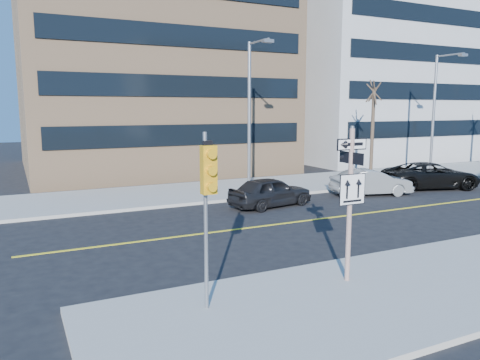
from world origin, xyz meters
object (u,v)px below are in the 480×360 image
sign_pole (350,195)px  parked_car_a (270,192)px  traffic_signal (208,184)px  streetlight_a (251,106)px  parked_car_b (371,182)px  streetlight_b (437,107)px  street_tree_west (374,94)px  parked_car_c (431,175)px

sign_pole → parked_car_a: size_ratio=0.96×
traffic_signal → streetlight_a: (8.00, 13.42, 1.73)m
traffic_signal → parked_car_b: bearing=36.5°
parked_car_b → traffic_signal: bearing=141.5°
parked_car_b → streetlight_a: bearing=73.1°
parked_car_a → streetlight_b: (14.82, 3.61, 4.04)m
sign_pole → streetlight_b: size_ratio=0.51×
parked_car_a → streetlight_b: streetlight_b is taller
streetlight_a → street_tree_west: bearing=3.5°
parked_car_b → streetlight_a: size_ratio=0.53×
parked_car_b → street_tree_west: street_tree_west is taller
parked_car_a → streetlight_a: streetlight_a is taller
traffic_signal → streetlight_a: bearing=59.2°
parked_car_a → streetlight_a: bearing=-22.8°
sign_pole → parked_car_c: 17.39m
traffic_signal → streetlight_a: streetlight_a is taller
streetlight_b → street_tree_west: (-5.00, 0.54, 0.77)m
parked_car_a → street_tree_west: bearing=-77.0°
parked_car_c → streetlight_b: size_ratio=0.69×
traffic_signal → street_tree_west: 22.14m
traffic_signal → streetlight_a: size_ratio=0.50×
parked_car_b → streetlight_b: bearing=-53.0°
sign_pole → streetlight_a: size_ratio=0.51×
streetlight_b → parked_car_a: bearing=-166.3°
streetlight_a → parked_car_c: bearing=-18.0°
sign_pole → street_tree_west: (13.00, 13.81, 3.09)m
parked_car_c → streetlight_a: streetlight_a is taller
parked_car_a → parked_car_c: parked_car_c is taller
parked_car_c → streetlight_a: 11.40m
parked_car_b → streetlight_a: (-5.51, 3.43, 4.05)m
traffic_signal → parked_car_c: (18.15, 10.11, -2.26)m
streetlight_a → streetlight_b: 14.00m
parked_car_c → street_tree_west: size_ratio=0.87×
traffic_signal → parked_car_c: traffic_signal is taller
sign_pole → street_tree_west: 19.22m
parked_car_b → parked_car_c: parked_car_c is taller
parked_car_c → street_tree_west: (-1.15, 3.85, 4.76)m
sign_pole → street_tree_west: street_tree_west is taller
parked_car_a → parked_car_c: bearing=-98.4°
sign_pole → traffic_signal: bearing=-177.9°
street_tree_west → sign_pole: bearing=-133.3°
parked_car_a → street_tree_west: (9.82, 4.15, 4.80)m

